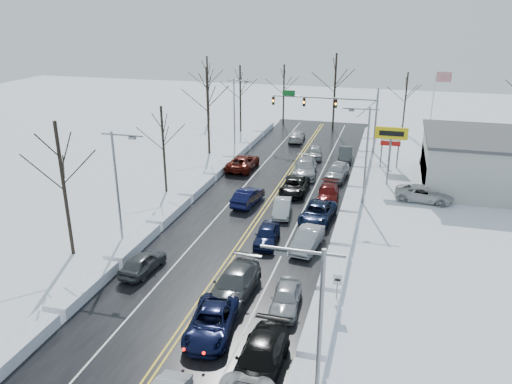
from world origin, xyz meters
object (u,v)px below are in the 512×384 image
(flagpole, at_px, (434,105))
(oncoming_car_0, at_px, (248,204))
(traffic_signal_mast, at_px, (335,107))
(tires_plus_sign, at_px, (391,137))

(flagpole, relative_size, oncoming_car_0, 2.15)
(traffic_signal_mast, height_order, oncoming_car_0, traffic_signal_mast)
(flagpole, bearing_deg, tires_plus_sign, -108.44)
(traffic_signal_mast, height_order, flagpole, flagpole)
(tires_plus_sign, xyz_separation_m, flagpole, (4.67, 14.01, 0.93))
(tires_plus_sign, distance_m, flagpole, 14.79)
(traffic_signal_mast, distance_m, oncoming_car_0, 22.39)
(tires_plus_sign, bearing_deg, traffic_signal_mast, 120.46)
(traffic_signal_mast, relative_size, tires_plus_sign, 2.21)
(traffic_signal_mast, relative_size, flagpole, 1.33)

